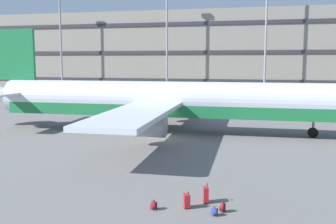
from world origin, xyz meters
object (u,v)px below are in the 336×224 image
Objects in this scene: suitcase_laid_flat at (187,201)px; backpack_red at (153,205)px; backpack_black at (214,212)px; backpack_small at (222,207)px; suitcase_navy at (206,194)px; airliner at (168,101)px.

suitcase_laid_flat reaches higher than backpack_red.
suitcase_laid_flat is at bearing 21.97° from backpack_red.
backpack_red is 1.08× the size of backpack_black.
backpack_small is 1.07× the size of backpack_red.
suitcase_laid_flat is at bearing -130.41° from suitcase_navy.
backpack_red is at bearing -78.23° from airliner.
airliner is 20.10m from backpack_red.
suitcase_laid_flat is (-0.77, -0.90, -0.06)m from suitcase_navy.
backpack_small is (1.68, -0.11, -0.13)m from suitcase_laid_flat.
suitcase_navy reaches higher than backpack_red.
airliner is at bearing 106.29° from suitcase_laid_flat.
airliner is 87.84× the size of backpack_black.
backpack_red is at bearing -146.23° from suitcase_navy.
suitcase_navy is 1.67m from backpack_black.
suitcase_navy is at bearing 111.09° from backpack_black.
suitcase_navy is 1.19m from suitcase_laid_flat.
backpack_red is (-1.46, -0.59, -0.15)m from suitcase_laid_flat.
backpack_small is at bearing 8.62° from backpack_red.
backpack_red is (-3.14, -0.48, -0.02)m from backpack_small.
backpack_small is (7.21, -19.01, -2.77)m from airliner.
backpack_small reaches higher than backpack_red.
backpack_black is at bearing -25.37° from suitcase_laid_flat.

